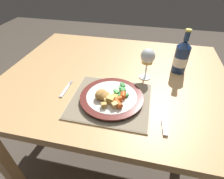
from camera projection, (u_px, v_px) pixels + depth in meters
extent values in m
plane|color=#4C4238|center=(114.00, 151.00, 1.39)|extent=(6.00, 6.00, 0.00)
cube|color=tan|center=(115.00, 76.00, 0.94)|extent=(1.17, 0.93, 0.04)
cube|color=tan|center=(4.00, 162.00, 0.95)|extent=(0.06, 0.06, 0.70)
cube|color=tan|center=(66.00, 78.00, 1.57)|extent=(0.06, 0.06, 0.70)
cube|color=tan|center=(190.00, 95.00, 1.39)|extent=(0.06, 0.06, 0.70)
cube|color=tan|center=(111.00, 100.00, 0.76)|extent=(0.34, 0.30, 0.01)
cube|color=#807259|center=(111.00, 100.00, 0.76)|extent=(0.33, 0.29, 0.00)
cylinder|color=silver|center=(112.00, 98.00, 0.76)|extent=(0.22, 0.22, 0.01)
cylinder|color=maroon|center=(112.00, 97.00, 0.75)|extent=(0.27, 0.27, 0.01)
cylinder|color=silver|center=(112.00, 96.00, 0.75)|extent=(0.22, 0.22, 0.00)
ellipsoid|color=#B77F3D|center=(103.00, 96.00, 0.73)|extent=(0.07, 0.07, 0.03)
ellipsoid|color=#B77F3D|center=(101.00, 94.00, 0.73)|extent=(0.06, 0.07, 0.04)
cube|color=#4CA84C|center=(120.00, 95.00, 0.74)|extent=(0.03, 0.02, 0.01)
cube|color=green|center=(117.00, 94.00, 0.75)|extent=(0.03, 0.02, 0.01)
cube|color=#338438|center=(123.00, 85.00, 0.79)|extent=(0.03, 0.03, 0.01)
cube|color=#338438|center=(123.00, 90.00, 0.76)|extent=(0.02, 0.02, 0.01)
cube|color=green|center=(124.00, 95.00, 0.74)|extent=(0.02, 0.01, 0.01)
cube|color=#338438|center=(126.00, 95.00, 0.74)|extent=(0.02, 0.02, 0.01)
cube|color=green|center=(122.00, 88.00, 0.77)|extent=(0.03, 0.02, 0.01)
cube|color=#4CA84C|center=(116.00, 92.00, 0.75)|extent=(0.03, 0.03, 0.01)
cylinder|color=orange|center=(117.00, 100.00, 0.71)|extent=(0.05, 0.04, 0.02)
cylinder|color=#CC5119|center=(117.00, 103.00, 0.70)|extent=(0.05, 0.05, 0.02)
cylinder|color=orange|center=(114.00, 102.00, 0.70)|extent=(0.04, 0.04, 0.02)
cylinder|color=#CC5119|center=(123.00, 95.00, 0.73)|extent=(0.03, 0.03, 0.02)
cube|color=silver|center=(65.00, 91.00, 0.81)|extent=(0.01, 0.09, 0.01)
cube|color=silver|center=(69.00, 85.00, 0.85)|extent=(0.01, 0.02, 0.01)
cube|color=silver|center=(72.00, 83.00, 0.86)|extent=(0.00, 0.02, 0.00)
cube|color=silver|center=(71.00, 82.00, 0.86)|extent=(0.00, 0.02, 0.00)
cube|color=silver|center=(71.00, 82.00, 0.86)|extent=(0.00, 0.02, 0.00)
cube|color=silver|center=(70.00, 82.00, 0.86)|extent=(0.00, 0.02, 0.00)
cube|color=silver|center=(163.00, 110.00, 0.72)|extent=(0.03, 0.13, 0.00)
cube|color=#B2B2B7|center=(165.00, 128.00, 0.64)|extent=(0.02, 0.07, 0.01)
cylinder|color=silver|center=(145.00, 77.00, 0.90)|extent=(0.06, 0.06, 0.00)
cylinder|color=silver|center=(146.00, 70.00, 0.87)|extent=(0.01, 0.01, 0.08)
ellipsoid|color=silver|center=(148.00, 56.00, 0.83)|extent=(0.07, 0.07, 0.07)
cylinder|color=#EACC66|center=(147.00, 60.00, 0.84)|extent=(0.05, 0.05, 0.03)
cylinder|color=navy|center=(181.00, 60.00, 0.91)|extent=(0.07, 0.07, 0.14)
cone|color=navy|center=(185.00, 44.00, 0.85)|extent=(0.07, 0.07, 0.03)
cylinder|color=navy|center=(187.00, 36.00, 0.83)|extent=(0.03, 0.03, 0.05)
cylinder|color=#BFB74C|center=(189.00, 30.00, 0.81)|extent=(0.03, 0.03, 0.01)
cylinder|color=white|center=(180.00, 61.00, 0.91)|extent=(0.07, 0.07, 0.05)
cube|color=#DBB256|center=(110.00, 100.00, 0.71)|extent=(0.04, 0.03, 0.03)
cube|color=gold|center=(107.00, 101.00, 0.71)|extent=(0.03, 0.03, 0.02)
cube|color=#DBB256|center=(111.00, 100.00, 0.71)|extent=(0.03, 0.03, 0.03)
cube|color=gold|center=(104.00, 105.00, 0.69)|extent=(0.03, 0.02, 0.02)
cube|color=#E5BC66|center=(115.00, 105.00, 0.69)|extent=(0.03, 0.03, 0.02)
cube|color=gold|center=(115.00, 98.00, 0.72)|extent=(0.03, 0.02, 0.02)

